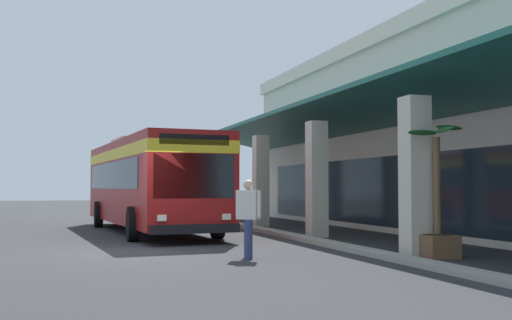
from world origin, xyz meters
name	(u,v)px	position (x,y,z in m)	size (l,w,h in m)	color
ground	(427,243)	(0.00, 8.00, 0.00)	(120.00, 120.00, 0.00)	#2D2D30
curb_strip	(291,236)	(-2.71, 4.96, 0.06)	(33.74, 0.50, 0.12)	#9E998E
transit_bus	(149,178)	(-6.61, 1.13, 1.85)	(11.38, 3.46, 3.34)	maroon
pedestrian	(248,214)	(2.20, 2.08, 0.97)	(0.59, 0.50, 1.71)	navy
potted_palm	(437,222)	(3.33, 6.09, 0.79)	(1.77, 1.47, 2.97)	brown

